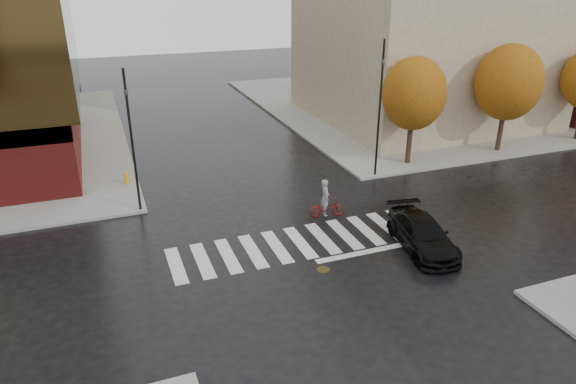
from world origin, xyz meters
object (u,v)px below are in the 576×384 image
traffic_light_ne (380,100)px  fire_hydrant (126,177)px  traffic_light_nw (131,133)px  cyclist (326,204)px  sedan (422,234)px

traffic_light_ne → fire_hydrant: size_ratio=11.22×
fire_hydrant → traffic_light_nw: bearing=-84.7°
fire_hydrant → cyclist: bearing=-40.4°
sedan → cyclist: cyclist is taller
traffic_light_nw → fire_hydrant: traffic_light_nw is taller
cyclist → traffic_light_ne: (4.90, 3.80, 3.90)m
sedan → fire_hydrant: bearing=143.3°
traffic_light_nw → fire_hydrant: 5.15m
sedan → fire_hydrant: 16.40m
cyclist → traffic_light_nw: 9.90m
cyclist → fire_hydrant: size_ratio=2.86×
traffic_light_ne → fire_hydrant: 14.77m
cyclist → fire_hydrant: bearing=62.3°
sedan → cyclist: (-2.58, 4.30, -0.01)m
traffic_light_nw → fire_hydrant: (-0.34, 3.70, -3.57)m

